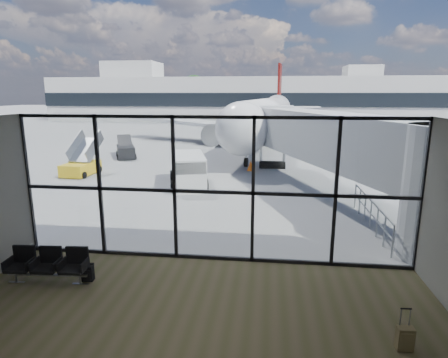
% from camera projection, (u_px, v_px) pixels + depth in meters
% --- Properties ---
extents(ground, '(220.00, 220.00, 0.00)m').
position_uv_depth(ground, '(257.00, 132.00, 50.50)').
color(ground, slate).
rests_on(ground, ground).
extents(lounge_shell, '(12.02, 8.01, 4.51)m').
position_uv_depth(lounge_shell, '(173.00, 237.00, 6.56)').
color(lounge_shell, brown).
rests_on(lounge_shell, ground).
extents(glass_curtain_wall, '(12.10, 0.12, 4.50)m').
position_uv_depth(glass_curtain_wall, '(213.00, 190.00, 11.30)').
color(glass_curtain_wall, white).
rests_on(glass_curtain_wall, ground).
extents(jet_bridge, '(8.00, 16.50, 4.33)m').
position_uv_depth(jet_bridge, '(339.00, 145.00, 17.45)').
color(jet_bridge, '#A2A5A8').
rests_on(jet_bridge, ground).
extents(apron_railing, '(0.06, 5.46, 1.11)m').
position_uv_depth(apron_railing, '(371.00, 210.00, 14.37)').
color(apron_railing, gray).
rests_on(apron_railing, ground).
extents(far_terminal, '(80.00, 12.20, 11.00)m').
position_uv_depth(far_terminal, '(259.00, 98.00, 70.89)').
color(far_terminal, '#A8A8A3').
rests_on(far_terminal, ground).
extents(tree_0, '(4.95, 4.95, 7.12)m').
position_uv_depth(tree_0, '(66.00, 96.00, 85.71)').
color(tree_0, '#382619').
rests_on(tree_0, ground).
extents(tree_1, '(5.61, 5.61, 8.07)m').
position_uv_depth(tree_1, '(90.00, 93.00, 84.87)').
color(tree_1, '#382619').
rests_on(tree_1, ground).
extents(tree_2, '(6.27, 6.27, 9.03)m').
position_uv_depth(tree_2, '(116.00, 90.00, 84.03)').
color(tree_2, '#382619').
rests_on(tree_2, ground).
extents(tree_3, '(4.95, 4.95, 7.12)m').
position_uv_depth(tree_3, '(142.00, 96.00, 83.60)').
color(tree_3, '#382619').
rests_on(tree_3, ground).
extents(tree_4, '(5.61, 5.61, 8.07)m').
position_uv_depth(tree_4, '(168.00, 93.00, 82.76)').
color(tree_4, '#382619').
rests_on(tree_4, ground).
extents(tree_5, '(6.27, 6.27, 9.03)m').
position_uv_depth(tree_5, '(194.00, 90.00, 81.92)').
color(tree_5, '#382619').
rests_on(tree_5, ground).
extents(seating_row, '(2.21, 0.75, 0.98)m').
position_uv_depth(seating_row, '(49.00, 263.00, 10.30)').
color(seating_row, gray).
rests_on(seating_row, ground).
extents(backpack, '(0.34, 0.32, 0.50)m').
position_uv_depth(backpack, '(87.00, 273.00, 10.38)').
color(backpack, black).
rests_on(backpack, ground).
extents(suitcase, '(0.34, 0.26, 0.89)m').
position_uv_depth(suitcase, '(405.00, 339.00, 7.56)').
color(suitcase, olive).
rests_on(suitcase, ground).
extents(airliner, '(30.73, 35.70, 9.20)m').
position_uv_depth(airliner, '(267.00, 116.00, 39.10)').
color(airliner, silver).
rests_on(airliner, ground).
extents(service_van, '(2.79, 4.41, 1.78)m').
position_uv_depth(service_van, '(188.00, 170.00, 20.97)').
color(service_van, silver).
rests_on(service_van, ground).
extents(belt_loader, '(2.61, 3.82, 1.68)m').
position_uv_depth(belt_loader, '(126.00, 151.00, 30.32)').
color(belt_loader, black).
rests_on(belt_loader, ground).
extents(mobile_stairs, '(1.83, 3.21, 2.20)m').
position_uv_depth(mobile_stairs, '(81.00, 166.00, 24.01)').
color(mobile_stairs, gold).
rests_on(mobile_stairs, ground).
extents(traffic_cone_a, '(0.40, 0.40, 0.57)m').
position_uv_depth(traffic_cone_a, '(191.00, 181.00, 21.11)').
color(traffic_cone_a, '#FF460D').
rests_on(traffic_cone_a, ground).
extents(traffic_cone_c, '(0.48, 0.48, 0.68)m').
position_uv_depth(traffic_cone_c, '(251.00, 166.00, 25.30)').
color(traffic_cone_c, '#EE600C').
rests_on(traffic_cone_c, ground).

